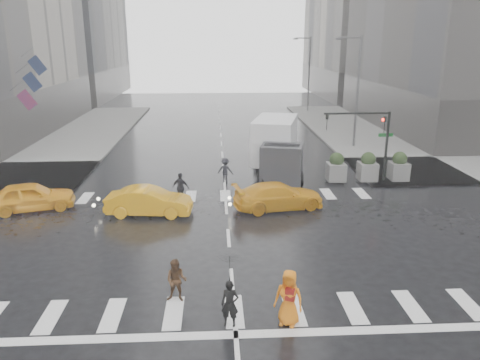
{
  "coord_description": "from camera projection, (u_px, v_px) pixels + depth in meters",
  "views": [
    {
      "loc": [
        -0.54,
        -19.62,
        8.68
      ],
      "look_at": [
        0.63,
        2.0,
        2.14
      ],
      "focal_mm": 35.0,
      "sensor_mm": 36.0,
      "label": 1
    }
  ],
  "objects": [
    {
      "name": "planter_west",
      "position": [
        336.0,
        168.0,
        29.21
      ],
      "size": [
        1.1,
        1.1,
        1.8
      ],
      "color": "slate",
      "rests_on": "ground"
    },
    {
      "name": "flag_cluster",
      "position": [
        28.0,
        80.0,
        36.57
      ],
      "size": [
        2.87,
        3.06,
        4.69
      ],
      "color": "#59595B",
      "rests_on": "ground"
    },
    {
      "name": "sidewalk_ne",
      "position": [
        455.0,
        147.0,
        39.01
      ],
      "size": [
        35.0,
        35.0,
        0.15
      ],
      "primitive_type": "cube",
      "color": "slate",
      "rests_on": "ground"
    },
    {
      "name": "street_lamp_far",
      "position": [
        308.0,
        71.0,
        56.75
      ],
      "size": [
        2.15,
        0.22,
        9.0
      ],
      "color": "#59595B",
      "rests_on": "ground"
    },
    {
      "name": "planter_east",
      "position": [
        399.0,
        167.0,
        29.42
      ],
      "size": [
        1.1,
        1.1,
        1.8
      ],
      "color": "slate",
      "rests_on": "ground"
    },
    {
      "name": "pedestrian_brown",
      "position": [
        176.0,
        281.0,
        15.97
      ],
      "size": [
        0.84,
        0.7,
        1.54
      ],
      "primitive_type": "imported",
      "rotation": [
        0.0,
        0.0,
        -0.17
      ],
      "color": "#412917",
      "rests_on": "ground"
    },
    {
      "name": "taxi_front",
      "position": [
        31.0,
        197.0,
        24.56
      ],
      "size": [
        4.73,
        2.94,
        1.5
      ],
      "primitive_type": "imported",
      "rotation": [
        0.0,
        0.0,
        1.86
      ],
      "color": "orange",
      "rests_on": "ground"
    },
    {
      "name": "taxi_mid",
      "position": [
        149.0,
        201.0,
        23.92
      ],
      "size": [
        4.47,
        1.9,
        1.44
      ],
      "primitive_type": "imported",
      "rotation": [
        0.0,
        0.0,
        1.48
      ],
      "color": "orange",
      "rests_on": "ground"
    },
    {
      "name": "street_lamp_near",
      "position": [
        356.0,
        87.0,
        37.63
      ],
      "size": [
        2.15,
        0.22,
        9.0
      ],
      "color": "#59595B",
      "rests_on": "ground"
    },
    {
      "name": "traffic_signal_pole",
      "position": [
        372.0,
        133.0,
        28.49
      ],
      "size": [
        4.45,
        0.42,
        4.5
      ],
      "color": "black",
      "rests_on": "ground"
    },
    {
      "name": "planter_mid",
      "position": [
        368.0,
        167.0,
        29.32
      ],
      "size": [
        1.1,
        1.1,
        1.8
      ],
      "color": "slate",
      "rests_on": "ground"
    },
    {
      "name": "pedestrian_orange",
      "position": [
        289.0,
        298.0,
        14.61
      ],
      "size": [
        1.07,
        0.91,
        1.86
      ],
      "rotation": [
        0.0,
        0.0,
        -0.42
      ],
      "color": "orange",
      "rests_on": "ground"
    },
    {
      "name": "pedestrian_far_b",
      "position": [
        225.0,
        170.0,
        29.35
      ],
      "size": [
        1.12,
        0.8,
        1.57
      ],
      "primitive_type": "imported",
      "rotation": [
        0.0,
        0.0,
        2.88
      ],
      "color": "black",
      "rests_on": "ground"
    },
    {
      "name": "ground",
      "position": [
        229.0,
        238.0,
        21.3
      ],
      "size": [
        120.0,
        120.0,
        0.0
      ],
      "primitive_type": "plane",
      "color": "black",
      "rests_on": "ground"
    },
    {
      "name": "taxi_rear",
      "position": [
        279.0,
        196.0,
        24.82
      ],
      "size": [
        4.56,
        2.78,
        1.4
      ],
      "primitive_type": "imported",
      "rotation": [
        0.0,
        0.0,
        1.77
      ],
      "color": "orange",
      "rests_on": "ground"
    },
    {
      "name": "road_markings",
      "position": [
        229.0,
        238.0,
        21.29
      ],
      "size": [
        18.0,
        48.0,
        0.01
      ],
      "primitive_type": null,
      "color": "silver",
      "rests_on": "ground"
    },
    {
      "name": "pedestrian_far_a",
      "position": [
        181.0,
        188.0,
        25.71
      ],
      "size": [
        1.13,
        0.92,
        1.68
      ],
      "primitive_type": "imported",
      "rotation": [
        0.0,
        0.0,
        2.76
      ],
      "color": "black",
      "rests_on": "ground"
    },
    {
      "name": "pedestrian_black",
      "position": [
        230.0,
        279.0,
        14.31
      ],
      "size": [
        1.12,
        1.14,
        2.43
      ],
      "rotation": [
        0.0,
        0.0,
        -0.18
      ],
      "color": "black",
      "rests_on": "ground"
    },
    {
      "name": "box_truck",
      "position": [
        277.0,
        146.0,
        30.75
      ],
      "size": [
        2.56,
        6.83,
        3.63
      ],
      "rotation": [
        0.0,
        0.0,
        -0.26
      ],
      "color": "silver",
      "rests_on": "ground"
    }
  ]
}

